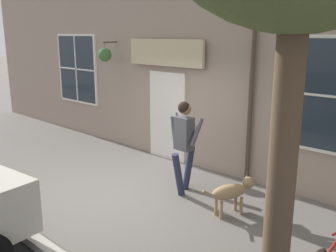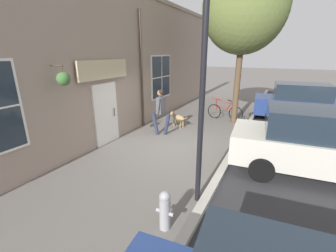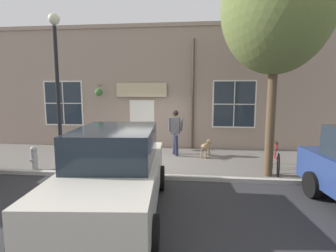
{
  "view_description": "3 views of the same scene",
  "coord_description": "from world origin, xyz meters",
  "px_view_note": "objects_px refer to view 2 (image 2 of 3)",
  "views": [
    {
      "loc": [
        4.3,
        5.09,
        2.98
      ],
      "look_at": [
        -0.8,
        0.47,
        1.27
      ],
      "focal_mm": 40.0,
      "sensor_mm": 36.0,
      "label": 1
    },
    {
      "loc": [
        3.14,
        -6.46,
        3.07
      ],
      "look_at": [
        0.11,
        -0.53,
        0.88
      ],
      "focal_mm": 24.0,
      "sensor_mm": 36.0,
      "label": 2
    },
    {
      "loc": [
        9.17,
        1.6,
        2.51
      ],
      "look_at": [
        -1.13,
        0.49,
        1.11
      ],
      "focal_mm": 28.0,
      "sensor_mm": 36.0,
      "label": 3
    }
  ],
  "objects_px": {
    "parked_car_far_end": "(304,103)",
    "street_lamp": "(204,52)",
    "dog_on_leash": "(177,117)",
    "parked_car_mid_block": "(318,143)",
    "pedestrian_walking": "(161,108)",
    "fire_hydrant": "(165,210)",
    "street_tree_by_curb": "(243,10)",
    "leaning_bicycle": "(225,112)"
  },
  "relations": [
    {
      "from": "dog_on_leash",
      "to": "fire_hydrant",
      "type": "xyz_separation_m",
      "value": [
        2.29,
        -5.51,
        -0.02
      ]
    },
    {
      "from": "fire_hydrant",
      "to": "pedestrian_walking",
      "type": "bearing_deg",
      "value": 119.56
    },
    {
      "from": "pedestrian_walking",
      "to": "parked_car_far_end",
      "type": "xyz_separation_m",
      "value": [
        4.97,
        4.54,
        -0.2
      ]
    },
    {
      "from": "street_lamp",
      "to": "fire_hydrant",
      "type": "relative_size",
      "value": 6.09
    },
    {
      "from": "parked_car_far_end",
      "to": "fire_hydrant",
      "type": "height_order",
      "value": "parked_car_far_end"
    },
    {
      "from": "leaning_bicycle",
      "to": "street_lamp",
      "type": "distance_m",
      "value": 7.12
    },
    {
      "from": "pedestrian_walking",
      "to": "parked_car_mid_block",
      "type": "xyz_separation_m",
      "value": [
        5.02,
        -0.84,
        -0.2
      ]
    },
    {
      "from": "parked_car_mid_block",
      "to": "parked_car_far_end",
      "type": "bearing_deg",
      "value": 90.62
    },
    {
      "from": "leaning_bicycle",
      "to": "parked_car_far_end",
      "type": "distance_m",
      "value": 3.54
    },
    {
      "from": "leaning_bicycle",
      "to": "fire_hydrant",
      "type": "relative_size",
      "value": 2.25
    },
    {
      "from": "street_tree_by_curb",
      "to": "parked_car_mid_block",
      "type": "xyz_separation_m",
      "value": [
        2.87,
        -3.81,
        -3.8
      ]
    },
    {
      "from": "parked_car_far_end",
      "to": "street_lamp",
      "type": "bearing_deg",
      "value": -106.26
    },
    {
      "from": "parked_car_far_end",
      "to": "fire_hydrant",
      "type": "distance_m",
      "value": 9.22
    },
    {
      "from": "street_tree_by_curb",
      "to": "parked_car_far_end",
      "type": "height_order",
      "value": "street_tree_by_curb"
    },
    {
      "from": "street_lamp",
      "to": "fire_hydrant",
      "type": "height_order",
      "value": "street_lamp"
    },
    {
      "from": "pedestrian_walking",
      "to": "parked_car_far_end",
      "type": "bearing_deg",
      "value": 42.4
    },
    {
      "from": "dog_on_leash",
      "to": "parked_car_mid_block",
      "type": "relative_size",
      "value": 0.23
    },
    {
      "from": "fire_hydrant",
      "to": "leaning_bicycle",
      "type": "bearing_deg",
      "value": 95.63
    },
    {
      "from": "leaning_bicycle",
      "to": "pedestrian_walking",
      "type": "bearing_deg",
      "value": -117.63
    },
    {
      "from": "dog_on_leash",
      "to": "fire_hydrant",
      "type": "bearing_deg",
      "value": -67.4
    },
    {
      "from": "pedestrian_walking",
      "to": "parked_car_mid_block",
      "type": "distance_m",
      "value": 5.1
    },
    {
      "from": "dog_on_leash",
      "to": "parked_car_mid_block",
      "type": "distance_m",
      "value": 5.3
    },
    {
      "from": "fire_hydrant",
      "to": "street_tree_by_curb",
      "type": "bearing_deg",
      "value": 92.3
    },
    {
      "from": "dog_on_leash",
      "to": "street_lamp",
      "type": "distance_m",
      "value": 5.78
    },
    {
      "from": "leaning_bicycle",
      "to": "street_lamp",
      "type": "relative_size",
      "value": 0.37
    },
    {
      "from": "dog_on_leash",
      "to": "parked_car_far_end",
      "type": "xyz_separation_m",
      "value": [
        4.81,
        3.34,
        0.47
      ]
    },
    {
      "from": "pedestrian_walking",
      "to": "fire_hydrant",
      "type": "distance_m",
      "value": 5.01
    },
    {
      "from": "parked_car_mid_block",
      "to": "parked_car_far_end",
      "type": "height_order",
      "value": "same"
    },
    {
      "from": "leaning_bicycle",
      "to": "parked_car_mid_block",
      "type": "bearing_deg",
      "value": -50.94
    },
    {
      "from": "dog_on_leash",
      "to": "leaning_bicycle",
      "type": "distance_m",
      "value": 2.58
    },
    {
      "from": "pedestrian_walking",
      "to": "parked_car_far_end",
      "type": "relative_size",
      "value": 0.4
    },
    {
      "from": "dog_on_leash",
      "to": "pedestrian_walking",
      "type": "bearing_deg",
      "value": -97.42
    },
    {
      "from": "street_tree_by_curb",
      "to": "fire_hydrant",
      "type": "xyz_separation_m",
      "value": [
        0.29,
        -7.29,
        -4.28
      ]
    },
    {
      "from": "street_tree_by_curb",
      "to": "parked_car_far_end",
      "type": "distance_m",
      "value": 4.98
    },
    {
      "from": "parked_car_mid_block",
      "to": "street_tree_by_curb",
      "type": "bearing_deg",
      "value": 126.95
    },
    {
      "from": "street_tree_by_curb",
      "to": "leaning_bicycle",
      "type": "relative_size",
      "value": 3.85
    },
    {
      "from": "street_tree_by_curb",
      "to": "fire_hydrant",
      "type": "bearing_deg",
      "value": -87.7
    },
    {
      "from": "leaning_bicycle",
      "to": "fire_hydrant",
      "type": "height_order",
      "value": "leaning_bicycle"
    },
    {
      "from": "pedestrian_walking",
      "to": "parked_car_mid_block",
      "type": "bearing_deg",
      "value": -9.51
    },
    {
      "from": "street_tree_by_curb",
      "to": "parked_car_mid_block",
      "type": "relative_size",
      "value": 1.5
    },
    {
      "from": "pedestrian_walking",
      "to": "street_tree_by_curb",
      "type": "distance_m",
      "value": 5.14
    },
    {
      "from": "leaning_bicycle",
      "to": "parked_car_mid_block",
      "type": "distance_m",
      "value": 5.3
    }
  ]
}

